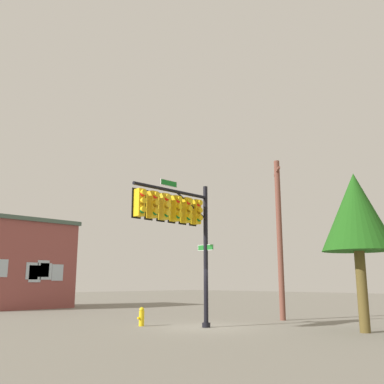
# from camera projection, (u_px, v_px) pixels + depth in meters

# --- Properties ---
(ground_plane) EXTENTS (120.00, 120.00, 0.00)m
(ground_plane) POSITION_uv_depth(u_px,v_px,m) (206.00, 327.00, 18.83)
(ground_plane) COLOR slate
(signal_pole_assembly) EXTENTS (4.43, 0.94, 6.30)m
(signal_pole_assembly) POSITION_uv_depth(u_px,v_px,m) (177.00, 216.00, 18.45)
(signal_pole_assembly) COLOR black
(signal_pole_assembly) RESTS_ON ground_plane
(utility_pole) EXTENTS (1.43, 1.28, 8.53)m
(utility_pole) POSITION_uv_depth(u_px,v_px,m) (280.00, 236.00, 23.17)
(utility_pole) COLOR brown
(utility_pole) RESTS_ON ground_plane
(fire_hydrant) EXTENTS (0.33, 0.24, 0.83)m
(fire_hydrant) POSITION_uv_depth(u_px,v_px,m) (142.00, 317.00, 19.46)
(fire_hydrant) COLOR yellow
(fire_hydrant) RESTS_ON ground_plane
(tree_near) EXTENTS (2.93, 2.93, 6.43)m
(tree_near) POSITION_uv_depth(u_px,v_px,m) (356.00, 213.00, 17.83)
(tree_near) COLOR brown
(tree_near) RESTS_ON ground_plane
(brick_building) EXTENTS (6.85, 5.73, 6.58)m
(brick_building) POSITION_uv_depth(u_px,v_px,m) (20.00, 264.00, 33.09)
(brick_building) COLOR brown
(brick_building) RESTS_ON ground_plane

